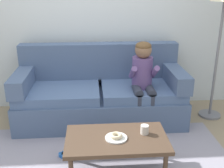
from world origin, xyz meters
The scene contains 11 objects.
ground centered at (0.00, 0.00, 0.00)m, with size 10.00×10.00×0.00m, color #9E896B.
wall_back centered at (0.00, 1.40, 1.40)m, with size 8.00×0.10×2.80m, color silver.
area_rug centered at (0.00, -0.25, 0.01)m, with size 2.94×1.69×0.01m, color #9993A3.
couch centered at (0.11, 0.85, 0.35)m, with size 2.18×0.90×0.99m.
coffee_table centered at (0.22, -0.34, 0.36)m, with size 0.97×0.56×0.40m.
person_child centered at (0.64, 0.64, 0.67)m, with size 0.34×0.58×1.10m.
plate centered at (0.22, -0.36, 0.40)m, with size 0.21×0.21×0.01m, color white.
donut centered at (0.22, -0.36, 0.43)m, with size 0.12×0.12×0.04m, color beige.
mug centered at (0.50, -0.29, 0.44)m, with size 0.08×0.08×0.09m, color silver.
toy_controller centered at (-0.27, -0.05, 0.03)m, with size 0.23×0.09×0.05m.
floor_lamp centered at (1.66, 0.81, 1.53)m, with size 0.36×0.36×1.83m.
Camera 1 is at (0.01, -2.64, 1.79)m, focal length 44.66 mm.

